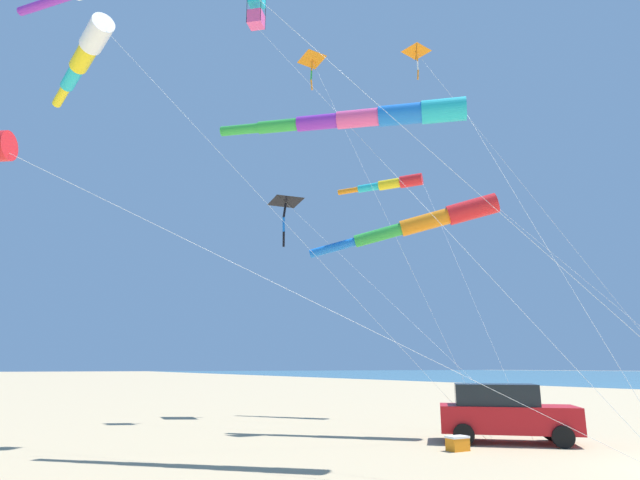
# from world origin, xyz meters

# --- Properties ---
(parked_car) EXTENTS (4.47, 4.20, 1.85)m
(parked_car) POSITION_xyz_m (0.36, -6.30, 0.95)
(parked_car) COLOR red
(parked_car) RESTS_ON ground_plane
(cooler_box) EXTENTS (0.62, 0.42, 0.42)m
(cooler_box) POSITION_xyz_m (2.95, -5.74, 0.21)
(cooler_box) COLOR orange
(cooler_box) RESTS_ON ground_plane
(kite_delta_magenta_far_left) EXTENTS (2.73, 10.15, 19.35)m
(kite_delta_magenta_far_left) POSITION_xyz_m (2.16, -16.53, 18.89)
(kite_delta_magenta_far_left) COLOR orange
(kite_delta_magenta_far_left) RESTS_ON ground_plane
(kite_delta_red_high_left) EXTENTS (5.08, 13.13, 11.65)m
(kite_delta_red_high_left) POSITION_xyz_m (2.62, -18.80, 11.29)
(kite_delta_red_high_left) COLOR black
(kite_delta_red_high_left) RESTS_ON ground_plane
(kite_windsock_teal_far_right) EXTENTS (13.91, 9.21, 14.30)m
(kite_windsock_teal_far_right) POSITION_xyz_m (13.70, -12.53, 13.57)
(kite_windsock_teal_far_right) COLOR white
(kite_windsock_teal_far_right) RESTS_ON ground_plane
(kite_windsock_white_trailing) EXTENTS (9.18, 11.92, 9.11)m
(kite_windsock_white_trailing) POSITION_xyz_m (0.73, -9.15, 8.10)
(kite_windsock_white_trailing) COLOR red
(kite_windsock_white_trailing) RESTS_ON ground_plane
(kite_windsock_small_distant) EXTENTS (6.21, 10.88, 10.28)m
(kite_windsock_small_distant) POSITION_xyz_m (5.77, -5.64, 9.94)
(kite_windsock_small_distant) COLOR #1EB7C6
(kite_windsock_small_distant) RESTS_ON ground_plane
(kite_delta_black_fish_shape) EXTENTS (5.69, 8.70, 17.05)m
(kite_delta_black_fish_shape) POSITION_xyz_m (-0.20, -10.46, 16.68)
(kite_delta_black_fish_shape) COLOR orange
(kite_delta_black_fish_shape) RESTS_ON ground_plane
(kite_box_yellow_midlevel) EXTENTS (3.90, 13.12, 17.41)m
(kite_box_yellow_midlevel) POSITION_xyz_m (7.65, -11.01, 16.62)
(kite_box_yellow_midlevel) COLOR #1EB7C6
(kite_box_yellow_midlevel) RESTS_ON ground_plane
(kite_windsock_long_streamer_right) EXTENTS (3.58, 12.52, 12.86)m
(kite_windsock_long_streamer_right) POSITION_xyz_m (-2.72, -16.22, 12.45)
(kite_windsock_long_streamer_right) COLOR red
(kite_windsock_long_streamer_right) RESTS_ON ground_plane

